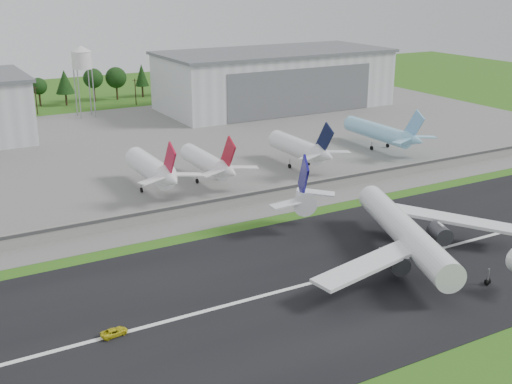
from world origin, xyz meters
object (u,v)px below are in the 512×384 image
main_airliner (406,238)px  parked_jet_skyblue (383,133)px  parked_jet_navy (302,149)px  parked_jet_red_a (154,170)px  parked_jet_red_b (210,163)px  ground_vehicle (114,332)px

main_airliner → parked_jet_skyblue: 89.96m
parked_jet_navy → parked_jet_skyblue: size_ratio=0.84×
main_airliner → parked_jet_red_a: main_airliner is taller
parked_jet_red_b → parked_jet_navy: size_ratio=1.00×
main_airliner → parked_jet_red_b: main_airliner is taller
parked_jet_red_b → parked_jet_navy: (31.03, 0.05, 0.27)m
parked_jet_red_a → parked_jet_navy: (47.61, -0.02, -0.18)m
ground_vehicle → parked_jet_navy: size_ratio=0.14×
main_airliner → parked_jet_red_b: bearing=-58.5°
parked_jet_red_b → parked_jet_skyblue: parked_jet_skyblue is taller
main_airliner → parked_jet_skyblue: main_airliner is taller
ground_vehicle → main_airliner: bearing=-97.8°
main_airliner → ground_vehicle: main_airliner is taller
ground_vehicle → parked_jet_red_a: bearing=-33.3°
parked_jet_red_a → parked_jet_skyblue: 83.68m
parked_jet_red_a → parked_jet_navy: parked_jet_red_a is taller
ground_vehicle → parked_jet_red_a: parked_jet_red_a is taller
parked_jet_red_b → parked_jet_skyblue: bearing=4.3°
parked_jet_red_a → parked_jet_skyblue: bearing=3.4°
ground_vehicle → parked_jet_navy: bearing=-57.6°
parked_jet_navy → ground_vehicle: bearing=-140.2°
ground_vehicle → parked_jet_navy: 104.22m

